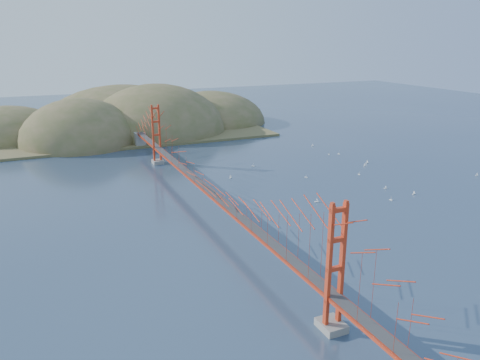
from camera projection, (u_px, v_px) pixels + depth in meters
name	position (u px, v px, depth m)	size (l,w,h in m)	color
ground	(210.00, 214.00, 66.58)	(320.00, 320.00, 0.00)	navy
bridge	(209.00, 166.00, 64.68)	(2.20, 94.40, 12.00)	gray
far_headlands	(131.00, 129.00, 127.35)	(84.00, 58.00, 25.00)	#7C6547
sailboat_15	(339.00, 153.00, 100.23)	(0.47, 0.55, 0.63)	white
sailboat_0	(391.00, 199.00, 72.04)	(0.48, 0.54, 0.62)	white
sailboat_1	(306.00, 177.00, 83.56)	(0.63, 0.63, 0.66)	white
sailboat_13	(414.00, 193.00, 74.71)	(0.59, 0.54, 0.67)	white
sailboat_4	(329.00, 154.00, 99.64)	(0.50, 0.51, 0.57)	white
sailboat_8	(367.00, 163.00, 92.96)	(0.62, 0.54, 0.72)	white
sailboat_2	(386.00, 188.00, 77.49)	(0.55, 0.52, 0.61)	white
sailboat_14	(359.00, 174.00, 85.31)	(0.42, 0.51, 0.60)	white
sailboat_17	(365.00, 165.00, 91.04)	(0.54, 0.51, 0.60)	white
sailboat_16	(317.00, 201.00, 71.17)	(0.66, 0.62, 0.75)	white
sailboat_7	(313.00, 146.00, 107.48)	(0.53, 0.42, 0.63)	white
sailboat_12	(253.00, 166.00, 90.59)	(0.65, 0.65, 0.71)	white
sailboat_3	(230.00, 177.00, 83.22)	(0.69, 0.69, 0.72)	white
sailboat_11	(477.00, 175.00, 84.66)	(0.52, 0.51, 0.59)	white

